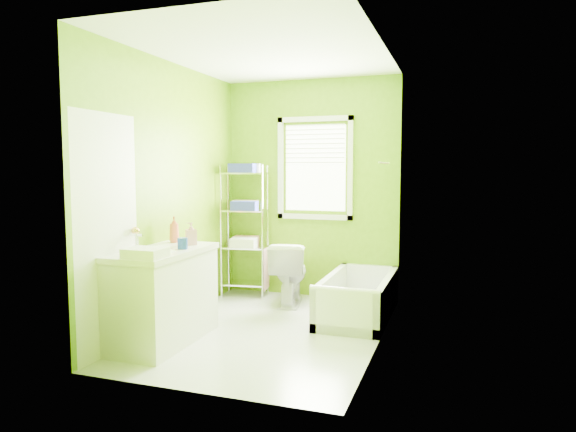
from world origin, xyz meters
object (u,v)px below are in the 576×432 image
(bathtub, at_px, (358,303))
(wire_shelf_unit, at_px, (246,216))
(toilet, at_px, (289,273))
(vanity, at_px, (163,293))

(bathtub, distance_m, wire_shelf_unit, 1.76)
(bathtub, xyz_separation_m, toilet, (-0.85, 0.27, 0.21))
(vanity, relative_size, wire_shelf_unit, 0.69)
(bathtub, height_order, toilet, toilet)
(bathtub, height_order, vanity, vanity)
(vanity, bearing_deg, wire_shelf_unit, 89.13)
(toilet, xyz_separation_m, vanity, (-0.65, -1.60, 0.09))
(bathtub, relative_size, vanity, 1.27)
(wire_shelf_unit, bearing_deg, vanity, -90.87)
(vanity, bearing_deg, bathtub, 41.56)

